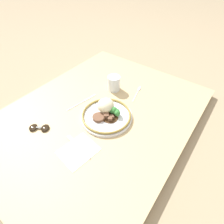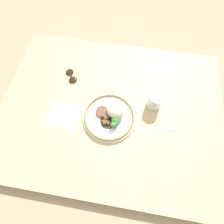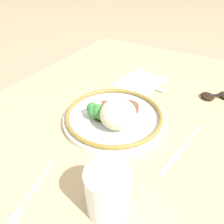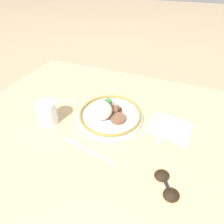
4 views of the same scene
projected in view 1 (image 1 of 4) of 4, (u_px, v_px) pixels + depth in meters
ground_plane at (99, 119)px, 1.01m from camera, size 8.00×8.00×0.00m
dining_table at (99, 116)px, 1.00m from camera, size 1.22×0.94×0.05m
napkin at (78, 151)px, 0.80m from camera, size 0.18×0.16×0.00m
plate at (106, 114)px, 0.94m from camera, size 0.28×0.28×0.09m
juice_glass at (114, 84)px, 1.11m from camera, size 0.08×0.08×0.09m
fork at (76, 144)px, 0.83m from camera, size 0.04×0.17×0.00m
knife at (83, 102)px, 1.05m from camera, size 0.21×0.04×0.00m
spoon at (138, 91)px, 1.12m from camera, size 0.17×0.05×0.01m
sunglasses at (39, 128)px, 0.89m from camera, size 0.10×0.11×0.01m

